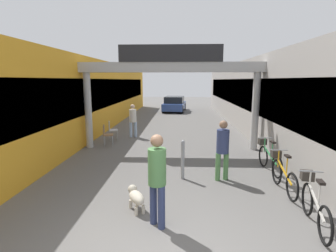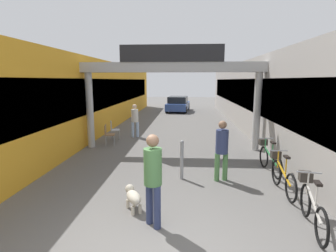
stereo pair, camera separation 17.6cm
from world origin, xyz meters
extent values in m
cube|color=gold|center=(-5.10, 11.00, 1.88)|extent=(3.00, 26.00, 3.77)
cube|color=black|center=(-3.62, 11.00, 2.07)|extent=(0.04, 23.40, 1.51)
cube|color=#9E9993|center=(5.10, 11.00, 1.88)|extent=(3.00, 26.00, 3.77)
cube|color=black|center=(3.62, 11.00, 2.07)|extent=(0.04, 23.40, 1.51)
cylinder|color=#B2B2B2|center=(-3.35, 6.74, 1.53)|extent=(0.28, 0.28, 3.06)
cylinder|color=#B2B2B2|center=(3.35, 6.74, 1.53)|extent=(0.28, 0.28, 3.06)
cube|color=#B2B2B2|center=(0.00, 6.74, 3.25)|extent=(7.40, 0.44, 0.38)
cube|color=#232326|center=(0.00, 6.54, 3.77)|extent=(3.96, 0.10, 0.64)
cylinder|color=navy|center=(-0.11, 1.04, 0.42)|extent=(0.20, 0.20, 0.84)
cylinder|color=navy|center=(0.06, 0.86, 0.42)|extent=(0.20, 0.20, 0.84)
cylinder|color=#4C7F47|center=(-0.03, 0.95, 1.18)|extent=(0.48, 0.48, 0.69)
sphere|color=#8C664C|center=(-0.03, 0.95, 1.67)|extent=(0.33, 0.33, 0.24)
cylinder|color=#4C7F47|center=(1.45, 3.34, 0.39)|extent=(0.17, 0.17, 0.79)
cylinder|color=#4C7F47|center=(1.68, 3.40, 0.39)|extent=(0.17, 0.17, 0.79)
cylinder|color=navy|center=(1.56, 3.37, 1.11)|extent=(0.42, 0.42, 0.65)
sphere|color=#8C664C|center=(1.56, 3.37, 1.57)|extent=(0.28, 0.28, 0.22)
cylinder|color=#A5BFE0|center=(-2.02, 8.77, 0.37)|extent=(0.18, 0.18, 0.75)
cylinder|color=#A5BFE0|center=(-1.80, 8.85, 0.37)|extent=(0.18, 0.18, 0.75)
cylinder|color=silver|center=(-1.91, 8.81, 1.06)|extent=(0.44, 0.44, 0.62)
sphere|color=beige|center=(-1.91, 8.81, 1.51)|extent=(0.27, 0.27, 0.21)
ellipsoid|color=beige|center=(-0.52, 1.50, 0.31)|extent=(0.52, 0.64, 0.24)
sphere|color=beige|center=(-0.65, 1.73, 0.39)|extent=(0.27, 0.27, 0.20)
sphere|color=white|center=(-0.60, 1.66, 0.29)|extent=(0.19, 0.19, 0.14)
cylinder|color=beige|center=(-0.67, 1.62, 0.09)|extent=(0.10, 0.10, 0.19)
cylinder|color=beige|center=(-0.54, 1.70, 0.09)|extent=(0.10, 0.10, 0.19)
cylinder|color=beige|center=(-0.50, 1.31, 0.09)|extent=(0.10, 0.10, 0.19)
cylinder|color=beige|center=(-0.36, 1.39, 0.09)|extent=(0.10, 0.10, 0.19)
torus|color=black|center=(3.03, 1.54, 0.34)|extent=(0.16, 0.67, 0.67)
torus|color=black|center=(2.86, 0.53, 0.34)|extent=(0.16, 0.67, 0.67)
cube|color=beige|center=(2.95, 1.03, 0.52)|extent=(0.19, 0.93, 0.34)
cylinder|color=beige|center=(2.93, 0.92, 0.74)|extent=(0.04, 0.04, 0.42)
cube|color=black|center=(2.93, 0.92, 0.96)|extent=(0.14, 0.23, 0.05)
cylinder|color=beige|center=(3.02, 1.48, 0.72)|extent=(0.04, 0.04, 0.46)
cylinder|color=gray|center=(3.02, 1.48, 0.96)|extent=(0.46, 0.11, 0.03)
cube|color=#332D28|center=(3.06, 1.68, 0.80)|extent=(0.27, 0.24, 0.20)
torus|color=black|center=(2.99, 3.17, 0.34)|extent=(0.06, 0.67, 0.67)
torus|color=black|center=(2.98, 2.15, 0.34)|extent=(0.06, 0.67, 0.67)
cube|color=gold|center=(2.99, 2.66, 0.52)|extent=(0.04, 0.94, 0.34)
cylinder|color=gold|center=(2.99, 2.54, 0.74)|extent=(0.03, 0.03, 0.42)
cube|color=black|center=(2.99, 2.54, 0.96)|extent=(0.10, 0.22, 0.05)
cylinder|color=gold|center=(2.99, 3.11, 0.72)|extent=(0.03, 0.03, 0.46)
cylinder|color=gray|center=(2.99, 3.11, 0.96)|extent=(0.46, 0.03, 0.03)
cube|color=#332D28|center=(2.99, 3.31, 0.80)|extent=(0.24, 0.20, 0.20)
torus|color=black|center=(3.08, 4.63, 0.34)|extent=(0.10, 0.67, 0.67)
torus|color=black|center=(3.16, 3.61, 0.34)|extent=(0.10, 0.67, 0.67)
cube|color=#338C4C|center=(3.12, 4.12, 0.52)|extent=(0.11, 0.94, 0.34)
cylinder|color=#338C4C|center=(3.13, 4.00, 0.74)|extent=(0.03, 0.03, 0.42)
cube|color=black|center=(3.13, 4.00, 0.96)|extent=(0.12, 0.23, 0.05)
cylinder|color=#338C4C|center=(3.09, 4.57, 0.72)|extent=(0.03, 0.03, 0.46)
cylinder|color=gray|center=(3.09, 4.57, 0.96)|extent=(0.46, 0.06, 0.03)
cube|color=#332D28|center=(3.07, 4.77, 0.80)|extent=(0.26, 0.22, 0.20)
cylinder|color=gray|center=(0.47, 3.41, 0.52)|extent=(0.10, 0.10, 1.04)
sphere|color=gray|center=(0.47, 3.41, 1.07)|extent=(0.10, 0.10, 0.10)
cylinder|color=gray|center=(-2.52, 7.27, 0.23)|extent=(0.04, 0.04, 0.45)
cylinder|color=gray|center=(-2.45, 6.94, 0.23)|extent=(0.04, 0.04, 0.45)
cylinder|color=gray|center=(-2.85, 7.20, 0.23)|extent=(0.04, 0.04, 0.45)
cylinder|color=gray|center=(-2.79, 6.87, 0.23)|extent=(0.04, 0.04, 0.45)
cube|color=olive|center=(-2.65, 7.07, 0.47)|extent=(0.47, 0.47, 0.04)
cube|color=olive|center=(-2.83, 7.04, 0.69)|extent=(0.12, 0.40, 0.40)
cylinder|color=gray|center=(-2.61, 8.36, 0.23)|extent=(0.04, 0.04, 0.45)
cylinder|color=gray|center=(-2.50, 8.03, 0.23)|extent=(0.04, 0.04, 0.45)
cylinder|color=gray|center=(-2.93, 8.25, 0.23)|extent=(0.04, 0.04, 0.45)
cylinder|color=gray|center=(-2.82, 7.92, 0.23)|extent=(0.04, 0.04, 0.45)
cube|color=silver|center=(-2.72, 8.14, 0.47)|extent=(0.51, 0.51, 0.04)
cube|color=silver|center=(-2.89, 8.08, 0.69)|extent=(0.16, 0.39, 0.40)
cube|color=#2D478C|center=(-0.14, 19.76, 0.48)|extent=(2.10, 4.14, 0.60)
cube|color=#1E2328|center=(-0.15, 19.61, 1.06)|extent=(1.76, 2.33, 0.55)
cylinder|color=black|center=(-0.80, 21.27, 0.30)|extent=(0.25, 0.62, 0.60)
cylinder|color=black|center=(0.78, 21.13, 0.30)|extent=(0.25, 0.62, 0.60)
cylinder|color=black|center=(-1.06, 18.39, 0.30)|extent=(0.25, 0.62, 0.60)
cylinder|color=black|center=(0.53, 18.24, 0.30)|extent=(0.25, 0.62, 0.60)
camera|label=1|loc=(0.40, -3.66, 2.76)|focal=28.00mm
camera|label=2|loc=(0.57, -3.65, 2.76)|focal=28.00mm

